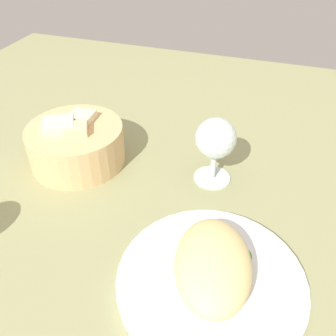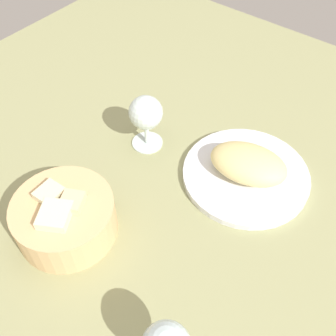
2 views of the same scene
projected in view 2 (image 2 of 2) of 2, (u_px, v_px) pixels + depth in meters
ground_plane at (163, 197)px, 79.27cm from camera, size 140.00×140.00×2.00cm
plate at (246, 175)px, 80.71cm from camera, size 25.23×25.23×1.40cm
omelette at (248, 164)px, 78.10cm from camera, size 17.06×13.11×5.50cm
lettuce_garnish at (234, 152)px, 83.05cm from camera, size 3.66×3.66×1.30cm
bread_basket at (65, 217)px, 70.10cm from camera, size 17.73×17.73×9.10cm
wine_glass_near at (146, 115)px, 81.38cm from camera, size 7.01×7.01×12.28cm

